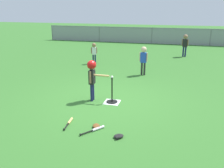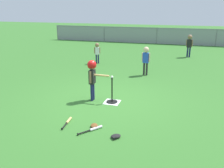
# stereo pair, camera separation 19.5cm
# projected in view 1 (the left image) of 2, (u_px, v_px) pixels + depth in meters

# --- Properties ---
(ground_plane) EXTENTS (60.00, 60.00, 0.00)m
(ground_plane) POSITION_uv_depth(u_px,v_px,m) (109.00, 100.00, 7.18)
(ground_plane) COLOR #336B28
(home_plate) EXTENTS (0.44, 0.44, 0.01)m
(home_plate) POSITION_uv_depth(u_px,v_px,m) (112.00, 102.00, 7.04)
(home_plate) COLOR white
(home_plate) RESTS_ON ground_plane
(batting_tee) EXTENTS (0.32, 0.32, 0.72)m
(batting_tee) POSITION_uv_depth(u_px,v_px,m) (112.00, 98.00, 7.01)
(batting_tee) COLOR black
(batting_tee) RESTS_ON ground_plane
(baseball_on_tee) EXTENTS (0.07, 0.07, 0.07)m
(baseball_on_tee) POSITION_uv_depth(u_px,v_px,m) (112.00, 77.00, 6.81)
(baseball_on_tee) COLOR white
(baseball_on_tee) RESTS_ON batting_tee
(batter_child) EXTENTS (0.64, 0.34, 1.20)m
(batter_child) POSITION_uv_depth(u_px,v_px,m) (92.00, 72.00, 6.93)
(batter_child) COLOR #191E4C
(batter_child) RESTS_ON ground_plane
(fielder_near_left) EXTENTS (0.27, 0.19, 0.98)m
(fielder_near_left) POSITION_uv_depth(u_px,v_px,m) (94.00, 50.00, 11.54)
(fielder_near_left) COLOR #191E4C
(fielder_near_left) RESTS_ON ground_plane
(fielder_deep_right) EXTENTS (0.34, 0.23, 1.14)m
(fielder_deep_right) POSITION_uv_depth(u_px,v_px,m) (144.00, 57.00, 9.59)
(fielder_deep_right) COLOR #262626
(fielder_deep_right) RESTS_ON ground_plane
(fielder_deep_center) EXTENTS (0.34, 0.24, 1.19)m
(fielder_deep_center) POSITION_uv_depth(u_px,v_px,m) (185.00, 43.00, 13.07)
(fielder_deep_center) COLOR #191E4C
(fielder_deep_center) RESTS_ON ground_plane
(spare_bat_silver) EXTENTS (0.43, 0.53, 0.06)m
(spare_bat_silver) POSITION_uv_depth(u_px,v_px,m) (96.00, 129.00, 5.44)
(spare_bat_silver) COLOR silver
(spare_bat_silver) RESTS_ON ground_plane
(spare_bat_wood) EXTENTS (0.11, 0.58, 0.06)m
(spare_bat_wood) POSITION_uv_depth(u_px,v_px,m) (69.00, 122.00, 5.77)
(spare_bat_wood) COLOR #DBB266
(spare_bat_wood) RESTS_ON ground_plane
(glove_by_plate) EXTENTS (0.27, 0.26, 0.07)m
(glove_by_plate) POSITION_uv_depth(u_px,v_px,m) (118.00, 136.00, 5.14)
(glove_by_plate) COLOR black
(glove_by_plate) RESTS_ON ground_plane
(glove_near_bats) EXTENTS (0.22, 0.25, 0.07)m
(glove_near_bats) POSITION_uv_depth(u_px,v_px,m) (96.00, 126.00, 5.58)
(glove_near_bats) COLOR brown
(glove_near_bats) RESTS_ON ground_plane
(outfield_fence) EXTENTS (16.06, 0.06, 1.15)m
(outfield_fence) POSITION_uv_depth(u_px,v_px,m) (152.00, 35.00, 17.72)
(outfield_fence) COLOR slate
(outfield_fence) RESTS_ON ground_plane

